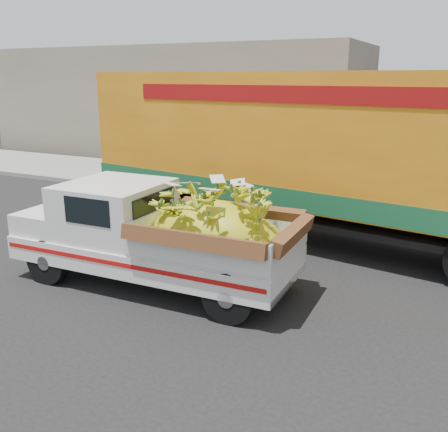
% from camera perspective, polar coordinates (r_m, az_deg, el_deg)
% --- Properties ---
extents(ground, '(100.00, 100.00, 0.00)m').
position_cam_1_polar(ground, '(9.94, -7.75, -6.31)').
color(ground, black).
rests_on(ground, ground).
extents(curb, '(60.00, 0.25, 0.15)m').
position_cam_1_polar(curb, '(14.80, 4.81, 1.46)').
color(curb, gray).
rests_on(curb, ground).
extents(sidewalk, '(60.00, 4.00, 0.14)m').
position_cam_1_polar(sidewalk, '(16.72, 7.49, 3.02)').
color(sidewalk, gray).
rests_on(sidewalk, ground).
extents(building_left, '(18.00, 6.00, 5.00)m').
position_cam_1_polar(building_left, '(25.16, -5.51, 12.89)').
color(building_left, gray).
rests_on(building_left, ground).
extents(pickup_truck, '(5.26, 2.04, 1.83)m').
position_cam_1_polar(pickup_truck, '(8.88, -5.93, -2.23)').
color(pickup_truck, black).
rests_on(pickup_truck, ground).
extents(semi_trailer, '(12.07, 4.30, 3.80)m').
position_cam_1_polar(semi_trailer, '(11.39, 11.31, 7.43)').
color(semi_trailer, black).
rests_on(semi_trailer, ground).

